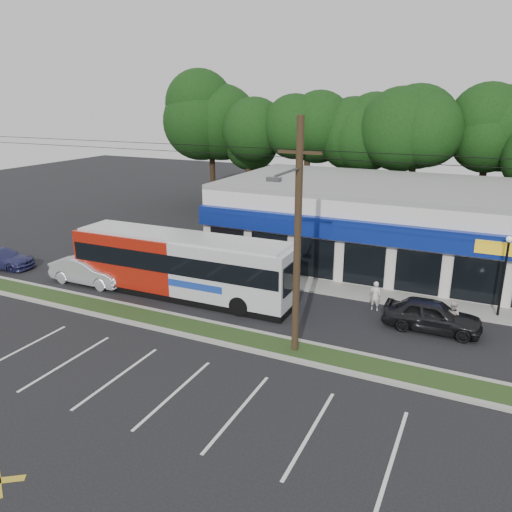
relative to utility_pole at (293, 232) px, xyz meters
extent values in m
plane|color=black|center=(-2.83, -0.93, -5.41)|extent=(120.00, 120.00, 0.00)
cube|color=#1E3114|center=(-2.83, 0.07, -5.35)|extent=(40.00, 1.60, 0.12)
cube|color=#9E9E93|center=(-2.83, -0.78, -5.34)|extent=(40.00, 0.25, 0.14)
cube|color=#9E9E93|center=(-2.83, 0.92, -5.34)|extent=(40.00, 0.25, 0.14)
cube|color=#9E9E93|center=(2.17, 8.07, -5.36)|extent=(32.00, 2.20, 0.10)
cube|color=beige|center=(2.67, 15.07, -2.91)|extent=(25.00, 12.00, 5.00)
cube|color=navy|center=(2.67, 8.82, -2.01)|extent=(25.00, 0.50, 1.20)
cube|color=black|center=(2.67, 9.01, -4.01)|extent=(24.00, 0.12, 2.40)
cube|color=gray|center=(2.67, 15.07, -0.26)|extent=(25.00, 12.00, 0.30)
cylinder|color=black|center=(0.17, 0.07, -0.41)|extent=(0.30, 0.30, 10.00)
cube|color=black|center=(0.17, 0.07, 3.19)|extent=(1.80, 0.12, 0.12)
cylinder|color=#59595E|center=(0.17, -1.13, 2.59)|extent=(0.10, 2.40, 0.10)
cube|color=#59595E|center=(0.17, -2.43, 2.49)|extent=(0.50, 0.25, 0.15)
cylinder|color=black|center=(-2.83, 0.07, 3.29)|extent=(50.00, 0.02, 0.02)
cylinder|color=black|center=(-2.83, 0.07, 2.99)|extent=(50.00, 0.02, 0.02)
cylinder|color=black|center=(8.17, 7.87, -3.41)|extent=(0.12, 0.12, 4.00)
sphere|color=silver|center=(8.17, 7.87, -1.31)|extent=(0.30, 0.30, 0.30)
cylinder|color=black|center=(-18.83, 25.07, -2.55)|extent=(0.56, 0.56, 5.72)
sphere|color=black|center=(-18.83, 25.07, 3.04)|extent=(6.76, 6.76, 6.76)
cylinder|color=black|center=(-13.83, 25.07, -2.55)|extent=(0.56, 0.56, 5.72)
sphere|color=black|center=(-13.83, 25.07, 3.04)|extent=(6.76, 6.76, 6.76)
cylinder|color=black|center=(-8.83, 25.07, -2.55)|extent=(0.56, 0.56, 5.72)
sphere|color=black|center=(-8.83, 25.07, 3.04)|extent=(6.76, 6.76, 6.76)
cylinder|color=black|center=(-3.83, 25.07, -2.55)|extent=(0.56, 0.56, 5.72)
sphere|color=black|center=(-3.83, 25.07, 3.04)|extent=(6.76, 6.76, 6.76)
cylinder|color=black|center=(1.17, 25.07, -2.55)|extent=(0.56, 0.56, 5.72)
sphere|color=black|center=(1.17, 25.07, 3.04)|extent=(6.76, 6.76, 6.76)
cylinder|color=black|center=(6.17, 25.07, -2.55)|extent=(0.56, 0.56, 5.72)
sphere|color=black|center=(6.17, 25.07, 3.04)|extent=(6.76, 6.76, 6.76)
cube|color=#9B180B|center=(-11.18, 3.52, -3.55)|extent=(6.53, 2.80, 2.97)
cube|color=silver|center=(-4.69, 3.62, -3.55)|extent=(6.53, 2.80, 2.97)
cube|color=black|center=(-7.93, 3.57, -5.20)|extent=(13.01, 2.84, 0.38)
cube|color=black|center=(-7.93, 3.57, -3.20)|extent=(12.75, 2.95, 1.03)
cube|color=black|center=(-1.42, 3.67, -3.36)|extent=(0.09, 2.30, 1.51)
cube|color=#193899|center=(-6.29, 2.23, -4.17)|extent=(3.24, 0.08, 0.38)
cube|color=silver|center=(-7.93, 3.57, -2.01)|extent=(12.36, 2.62, 0.19)
cylinder|color=black|center=(-12.46, 2.27, -4.89)|extent=(1.04, 0.32, 1.04)
cylinder|color=black|center=(-12.49, 4.74, -4.89)|extent=(1.04, 0.32, 1.04)
cylinder|color=black|center=(-3.77, 2.41, -4.89)|extent=(1.04, 0.32, 1.04)
cylinder|color=black|center=(-3.80, 4.87, -4.89)|extent=(1.04, 0.32, 1.04)
imported|color=black|center=(5.29, 4.86, -4.65)|extent=(4.52, 1.84, 1.54)
imported|color=#ADAEB5|center=(-13.96, 2.75, -4.60)|extent=(4.99, 1.80, 1.64)
imported|color=navy|center=(-21.33, 2.59, -4.78)|extent=(4.61, 2.42, 1.28)
imported|color=silver|center=(2.32, 6.07, -4.61)|extent=(0.59, 0.40, 1.60)
imported|color=beige|center=(6.17, 5.07, -4.64)|extent=(0.90, 0.79, 1.54)
camera|label=1|loc=(7.04, -18.37, 5.15)|focal=35.00mm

